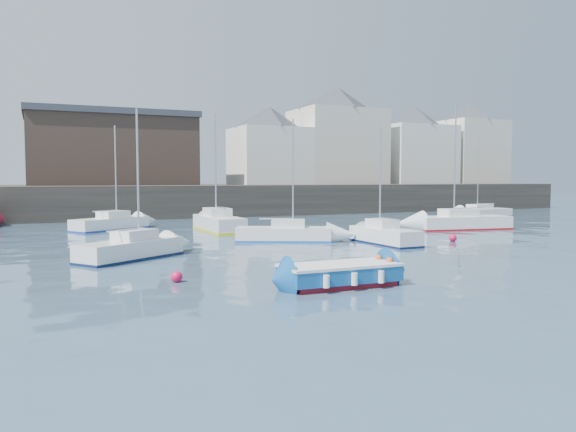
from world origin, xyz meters
name	(u,v)px	position (x,y,z in m)	size (l,w,h in m)	color
water	(416,274)	(0.00, 0.00, 0.00)	(220.00, 220.00, 0.00)	#2D4760
quay_wall	(188,201)	(0.00, 35.00, 1.50)	(90.00, 5.00, 3.00)	#28231E
land_strip	(152,197)	(0.00, 53.00, 1.40)	(90.00, 32.00, 2.80)	#28231E
bldg_east_a	(337,136)	(20.00, 42.00, 8.81)	(13.36, 13.36, 11.80)	beige
bldg_east_b	(414,145)	(31.00, 41.50, 7.87)	(11.88, 11.88, 9.95)	white
bldg_east_c	(469,143)	(40.00, 41.50, 8.37)	(11.14, 11.14, 10.95)	beige
bldg_east_d	(269,146)	(11.00, 41.50, 7.36)	(11.14, 11.14, 8.95)	white
warehouse	(111,150)	(-6.00, 43.00, 6.62)	(16.40, 10.40, 7.60)	#3D2D26
blue_dinghy	(340,274)	(-3.89, -0.91, 0.43)	(4.09, 2.13, 0.78)	maroon
sailboat_a	(131,248)	(-9.36, 8.64, 0.48)	(5.28, 4.38, 6.84)	white
sailboat_b	(284,233)	(-0.08, 12.38, 0.46)	(5.73, 4.02, 7.11)	white
sailboat_c	(384,235)	(4.50, 8.85, 0.50)	(1.68, 5.03, 6.59)	white
sailboat_d	(462,222)	(14.69, 14.11, 0.54)	(7.21, 3.33, 8.86)	white
sailboat_f	(219,223)	(-1.60, 20.28, 0.58)	(2.06, 6.33, 8.22)	white
sailboat_g	(482,212)	(25.53, 23.64, 0.44)	(6.18, 2.23, 7.73)	white
sailboat_h	(111,223)	(-8.41, 24.20, 0.48)	(5.84, 4.71, 7.43)	white
buoy_near	(177,282)	(-8.78, 2.13, 0.00)	(0.42, 0.42, 0.42)	#E11042
buoy_mid	(453,241)	(8.85, 8.26, 0.00)	(0.45, 0.45, 0.45)	#E11042
buoy_far	(243,233)	(-0.58, 18.15, 0.00)	(0.34, 0.34, 0.34)	#E11042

